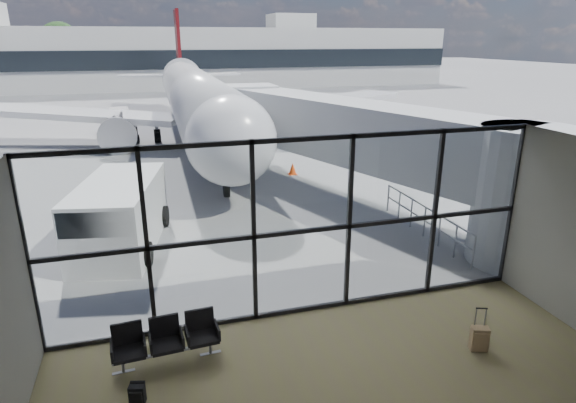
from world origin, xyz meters
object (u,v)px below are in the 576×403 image
belt_loader (123,131)px  suitcase (479,339)px  backpack (137,394)px  seating_row (166,338)px  service_van (119,215)px  airliner (195,97)px

belt_loader → suitcase: bearing=-79.9°
backpack → suitcase: 7.28m
backpack → suitcase: suitcase is taller
seating_row → service_van: bearing=95.9°
seating_row → belt_loader: size_ratio=0.50×
service_van → suitcase: bearing=-34.8°
suitcase → service_van: (-7.80, 8.13, 0.83)m
airliner → service_van: bearing=-102.9°
seating_row → service_van: size_ratio=0.41×
suitcase → service_van: service_van is taller
service_van → belt_loader: (-0.51, 18.64, -0.47)m
seating_row → backpack: bearing=-120.9°
seating_row → belt_loader: belt_loader is taller
seating_row → backpack: 1.39m
belt_loader → service_van: bearing=-95.5°
seating_row → airliner: (3.23, 24.63, 2.26)m
backpack → service_van: bearing=108.4°
backpack → service_van: 7.81m
seating_row → suitcase: bearing=-17.5°
seating_row → belt_loader: 25.23m
suitcase → airliner: bearing=117.6°
service_van → belt_loader: service_van is taller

